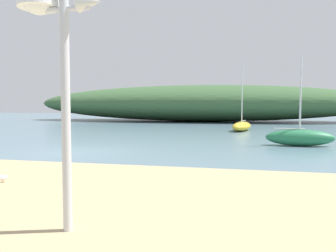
{
  "coord_description": "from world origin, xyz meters",
  "views": [
    {
      "loc": [
        6.36,
        -12.33,
        1.87
      ],
      "look_at": [
        2.62,
        4.15,
        0.82
      ],
      "focal_mm": 35.73,
      "sensor_mm": 36.0,
      "label": 1
    }
  ],
  "objects_px": {
    "mast_structure": "(48,20)",
    "seagull_mid_strand": "(2,177)",
    "sailboat_centre_water": "(300,137)",
    "sailboat_inner_mooring": "(242,126)"
  },
  "relations": [
    {
      "from": "mast_structure",
      "to": "seagull_mid_strand",
      "type": "bearing_deg",
      "value": 139.55
    },
    {
      "from": "sailboat_centre_water",
      "to": "mast_structure",
      "type": "bearing_deg",
      "value": -112.28
    },
    {
      "from": "sailboat_centre_water",
      "to": "seagull_mid_strand",
      "type": "bearing_deg",
      "value": -127.04
    },
    {
      "from": "sailboat_inner_mooring",
      "to": "seagull_mid_strand",
      "type": "height_order",
      "value": "sailboat_inner_mooring"
    },
    {
      "from": "mast_structure",
      "to": "sailboat_inner_mooring",
      "type": "xyz_separation_m",
      "value": [
        2.38,
        21.0,
        -2.63
      ]
    },
    {
      "from": "sailboat_inner_mooring",
      "to": "sailboat_centre_water",
      "type": "bearing_deg",
      "value": -73.04
    },
    {
      "from": "sailboat_centre_water",
      "to": "seagull_mid_strand",
      "type": "distance_m",
      "value": 12.64
    },
    {
      "from": "sailboat_centre_water",
      "to": "sailboat_inner_mooring",
      "type": "relative_size",
      "value": 0.86
    },
    {
      "from": "sailboat_inner_mooring",
      "to": "seagull_mid_strand",
      "type": "xyz_separation_m",
      "value": [
        -4.96,
        -18.8,
        -0.03
      ]
    },
    {
      "from": "sailboat_centre_water",
      "to": "seagull_mid_strand",
      "type": "relative_size",
      "value": 16.61
    }
  ]
}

